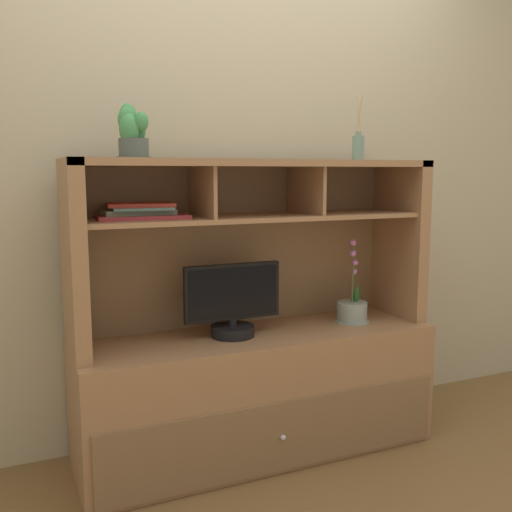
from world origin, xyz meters
The scene contains 8 objects.
floor_plane centered at (0.00, 0.00, -0.01)m, with size 6.00×6.00×0.02m, color brown.
back_wall centered at (0.00, 0.29, 1.40)m, with size 6.00×0.02×2.80m, color #B3A98B.
media_console centered at (0.00, 0.00, 0.40)m, with size 1.61×0.55×1.32m.
tv_monitor centered at (-0.12, -0.03, 0.70)m, with size 0.43×0.19×0.32m.
potted_orchid centered at (0.49, -0.03, 0.62)m, with size 0.17×0.17×0.40m.
magazine_stack_left centered at (-0.50, 0.02, 1.11)m, with size 0.37×0.26×0.06m.
diffuser_bottle centered at (0.52, 0.00, 1.38)m, with size 0.06×0.06×0.30m.
potted_succulent centered at (-0.53, 0.02, 1.42)m, with size 0.14×0.14×0.22m.
Camera 1 is at (-1.04, -2.30, 1.27)m, focal length 40.55 mm.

